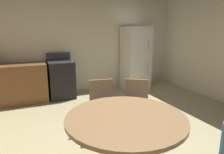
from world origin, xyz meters
TOP-DOWN VIEW (x-y plane):
  - ground_plane at (0.00, 0.00)m, footprint 14.00×14.00m
  - wall_back at (0.00, 2.92)m, footprint 6.04×0.12m
  - kitchen_counter at (-1.81, 2.52)m, footprint 1.83×0.60m
  - oven_range at (-0.54, 2.52)m, footprint 0.60×0.60m
  - refrigerator at (1.54, 2.47)m, footprint 0.68×0.68m
  - dining_table at (-0.37, -0.61)m, footprint 1.26×1.26m
  - chair_northeast at (0.26, 0.26)m, footprint 0.56×0.56m
  - chair_north at (-0.23, 0.45)m, footprint 0.45×0.45m

SIDE VIEW (x-z plane):
  - ground_plane at x=0.00m, z-range 0.00..0.00m
  - kitchen_counter at x=-1.81m, z-range 0.00..0.90m
  - oven_range at x=-0.54m, z-range -0.08..1.02m
  - chair_northeast at x=0.26m, z-range 0.07..0.94m
  - chair_north at x=-0.23m, z-range 0.07..0.94m
  - dining_table at x=-0.37m, z-range 0.23..0.99m
  - refrigerator at x=1.54m, z-range 0.00..1.76m
  - wall_back at x=0.00m, z-range 0.00..2.70m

